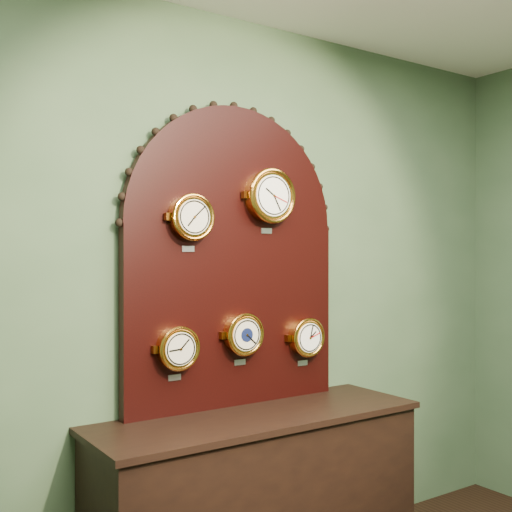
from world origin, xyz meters
TOP-DOWN VIEW (x-y plane):
  - wall_back at (0.00, 2.50)m, footprint 4.00×0.00m
  - shop_counter at (0.00, 2.23)m, footprint 1.60×0.50m
  - display_board at (0.00, 2.45)m, footprint 1.26×0.06m
  - roman_clock at (-0.28, 2.38)m, footprint 0.22×0.08m
  - arabic_clock at (0.18, 2.38)m, footprint 0.28×0.08m
  - hygrometer at (-0.35, 2.38)m, footprint 0.21×0.08m
  - barometer at (0.01, 2.38)m, footprint 0.21×0.08m
  - tide_clock at (0.41, 2.38)m, footprint 0.21×0.08m

SIDE VIEW (x-z plane):
  - shop_counter at x=0.00m, z-range 0.00..0.80m
  - tide_clock at x=0.41m, z-range 1.02..1.28m
  - hygrometer at x=-0.35m, z-range 1.02..1.28m
  - barometer at x=0.01m, z-range 1.06..1.32m
  - wall_back at x=0.00m, z-range -0.60..3.40m
  - display_board at x=0.00m, z-range 0.86..2.39m
  - roman_clock at x=-0.28m, z-range 1.63..1.90m
  - arabic_clock at x=0.18m, z-range 1.72..2.05m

